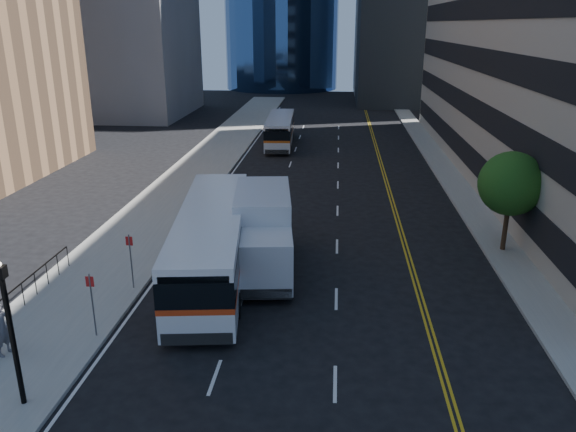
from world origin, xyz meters
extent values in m
plane|color=black|center=(0.00, 0.00, 0.00)|extent=(160.00, 160.00, 0.00)
cube|color=gray|center=(-10.50, 25.00, 0.07)|extent=(5.00, 90.00, 0.15)
cube|color=gray|center=(9.00, 25.00, 0.07)|extent=(2.00, 90.00, 0.15)
cylinder|color=#332114|center=(9.00, 8.00, 1.25)|extent=(0.24, 0.24, 2.20)
sphere|color=#1E4112|center=(9.00, 8.00, 3.65)|extent=(3.20, 3.20, 3.20)
cylinder|color=black|center=(-9.00, -6.00, 2.25)|extent=(0.16, 0.16, 4.20)
cube|color=black|center=(-9.00, -6.00, 4.53)|extent=(0.28, 0.28, 0.36)
cube|color=silver|center=(-5.18, 3.64, 0.95)|extent=(4.29, 12.95, 1.16)
cube|color=red|center=(-5.18, 3.64, 1.64)|extent=(4.31, 12.97, 0.23)
cube|color=black|center=(-5.18, 3.64, 2.22)|extent=(4.31, 12.97, 0.95)
cube|color=silver|center=(-5.18, 3.64, 3.02)|extent=(4.29, 12.95, 0.53)
cylinder|color=black|center=(-5.96, -0.29, 0.53)|extent=(0.45, 1.09, 1.06)
cylinder|color=black|center=(-3.47, 0.02, 0.53)|extent=(0.45, 1.09, 1.06)
cylinder|color=black|center=(-6.85, 6.85, 0.53)|extent=(0.45, 1.09, 1.06)
cylinder|color=black|center=(-4.35, 7.16, 0.53)|extent=(0.45, 1.09, 1.06)
cube|color=silver|center=(-5.13, 33.80, 0.80)|extent=(2.78, 10.74, 0.98)
cube|color=#C25312|center=(-5.13, 33.80, 1.37)|extent=(2.80, 10.76, 0.20)
cube|color=black|center=(-5.13, 33.80, 1.86)|extent=(2.80, 10.76, 0.80)
cube|color=silver|center=(-5.13, 33.80, 2.53)|extent=(2.78, 10.74, 0.44)
cylinder|color=black|center=(-6.02, 30.56, 0.44)|extent=(0.31, 0.90, 0.89)
cylinder|color=black|center=(-3.95, 30.65, 0.44)|extent=(0.31, 0.90, 0.89)
cylinder|color=black|center=(-6.29, 36.59, 0.44)|extent=(0.31, 0.90, 0.89)
cylinder|color=black|center=(-4.22, 36.68, 0.44)|extent=(0.31, 0.90, 0.89)
cube|color=silver|center=(-2.70, 2.14, 1.56)|extent=(2.85, 2.66, 2.26)
cube|color=black|center=(-2.57, 1.12, 1.99)|extent=(2.38, 0.34, 1.19)
cube|color=silver|center=(-3.14, 5.88, 2.21)|extent=(3.18, 5.44, 2.80)
cube|color=black|center=(-3.00, 4.70, 0.59)|extent=(2.81, 7.30, 0.27)
cylinder|color=black|center=(-3.83, 1.78, 0.52)|extent=(0.42, 1.06, 1.03)
cylinder|color=black|center=(-1.50, 2.06, 0.52)|extent=(0.42, 1.06, 1.03)
cylinder|color=black|center=(-4.47, 7.13, 0.52)|extent=(0.42, 1.06, 1.03)
cylinder|color=black|center=(-2.14, 7.41, 0.52)|extent=(0.42, 1.06, 1.03)
imported|color=#505057|center=(-11.05, -3.49, 1.14)|extent=(0.64, 0.82, 1.98)
camera|label=1|loc=(0.33, -19.64, 11.14)|focal=35.00mm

